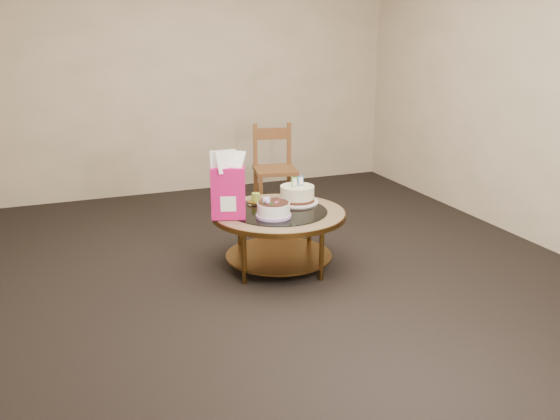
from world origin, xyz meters
name	(u,v)px	position (x,y,z in m)	size (l,w,h in m)	color
ground	(279,267)	(0.00, 0.00, 0.00)	(5.00, 5.00, 0.00)	black
room_walls	(279,64)	(0.00, 0.00, 1.54)	(4.52, 5.02, 2.61)	beige
coffee_table	(279,221)	(0.00, 0.00, 0.38)	(1.02, 1.02, 0.46)	brown
decorated_cake	(273,210)	(-0.09, -0.12, 0.51)	(0.26, 0.26, 0.15)	#B08DC8
cream_cake	(297,195)	(0.22, 0.15, 0.52)	(0.33, 0.33, 0.21)	white
gift_bag	(228,185)	(-0.40, -0.02, 0.70)	(0.27, 0.23, 0.49)	#C2125D
pillar_candle	(256,200)	(-0.10, 0.24, 0.49)	(0.14, 0.14, 0.10)	tan
dining_chair	(274,168)	(0.51, 1.40, 0.44)	(0.47, 0.47, 0.86)	brown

